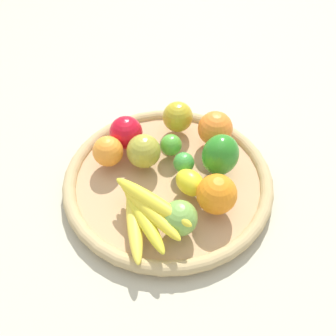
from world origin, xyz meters
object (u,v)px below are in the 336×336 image
object	(u,v)px
orange_0	(108,151)
apple_1	(178,117)
lime_1	(171,145)
apple_3	(126,133)
apple_0	(144,151)
orange_2	(215,129)
apple_2	(180,218)
lime_0	(184,163)
bell_pepper	(220,155)
orange_1	(217,194)
lemon_0	(190,183)
banana_bunch	(144,212)

from	to	relation	value
orange_0	apple_1	bearing A→B (deg)	16.57
lime_1	apple_3	bearing A→B (deg)	145.54
apple_1	apple_0	world-z (taller)	apple_0
orange_2	apple_2	bearing A→B (deg)	-129.43
lime_1	lime_0	bearing A→B (deg)	-82.36
bell_pepper	apple_1	distance (m)	0.17
apple_3	bell_pepper	bearing A→B (deg)	-40.90
apple_1	lime_0	bearing A→B (deg)	-105.12
bell_pepper	apple_3	size ratio (longest dim) A/B	1.24
orange_2	bell_pepper	bearing A→B (deg)	-108.37
bell_pepper	apple_2	world-z (taller)	bell_pepper
orange_2	apple_0	distance (m)	0.18
orange_1	orange_0	world-z (taller)	orange_1
orange_2	lemon_0	size ratio (longest dim) A/B	1.18
bell_pepper	lime_0	distance (m)	0.08
lime_0	orange_2	bearing A→B (deg)	31.16
lime_1	orange_0	xyz separation A→B (m)	(-0.14, 0.02, 0.01)
lime_0	apple_1	bearing A→B (deg)	74.88
lime_1	orange_0	bearing A→B (deg)	172.06
orange_2	orange_1	bearing A→B (deg)	-113.89
apple_1	lime_0	world-z (taller)	apple_1
bell_pepper	apple_2	size ratio (longest dim) A/B	1.38
apple_2	bell_pepper	bearing A→B (deg)	39.80
orange_2	orange_1	xyz separation A→B (m)	(-0.08, -0.18, -0.00)
apple_0	apple_3	bearing A→B (deg)	106.19
lemon_0	apple_1	xyz separation A→B (m)	(0.05, 0.20, 0.01)
apple_2	orange_0	world-z (taller)	same
apple_2	orange_0	distance (m)	0.24
lime_1	apple_0	distance (m)	0.07
lime_1	lime_0	distance (m)	0.06
bell_pepper	apple_1	world-z (taller)	bell_pepper
lime_1	apple_0	world-z (taller)	apple_0
lemon_0	lime_0	size ratio (longest dim) A/B	1.49
banana_bunch	orange_1	xyz separation A→B (m)	(0.15, -0.01, 0.01)
banana_bunch	orange_0	size ratio (longest dim) A/B	2.73
orange_2	orange_0	size ratio (longest dim) A/B	1.19
apple_1	orange_1	xyz separation A→B (m)	(-0.01, -0.26, 0.00)
apple_1	banana_bunch	size ratio (longest dim) A/B	0.40
apple_0	lime_0	size ratio (longest dim) A/B	1.63
apple_3	apple_2	distance (m)	0.27
apple_1	apple_3	bearing A→B (deg)	-173.87
apple_1	banana_bunch	world-z (taller)	apple_1
lemon_0	banana_bunch	xyz separation A→B (m)	(-0.12, -0.05, 0.01)
apple_2	orange_2	xyz separation A→B (m)	(0.17, 0.21, 0.01)
banana_bunch	bell_pepper	bearing A→B (deg)	21.71
banana_bunch	lime_0	bearing A→B (deg)	40.31
apple_3	lemon_0	distance (m)	0.20
apple_1	lime_0	distance (m)	0.14
banana_bunch	apple_1	bearing A→B (deg)	56.40
apple_3	lime_0	xyz separation A→B (m)	(0.10, -0.12, -0.02)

